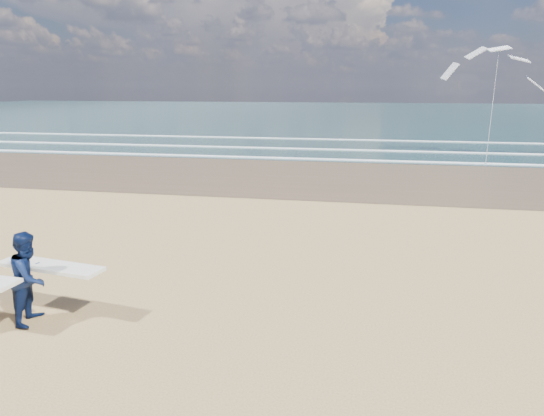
# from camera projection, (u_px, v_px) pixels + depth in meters

# --- Properties ---
(ocean) EXTENTS (220.00, 100.00, 0.02)m
(ocean) POSITION_uv_depth(u_px,v_px,m) (457.00, 115.00, 73.16)
(ocean) COLOR #1A393B
(ocean) RESTS_ON ground
(surfer_far) EXTENTS (2.25, 1.24, 1.77)m
(surfer_far) POSITION_uv_depth(u_px,v_px,m) (31.00, 276.00, 9.12)
(surfer_far) COLOR #0A173D
(surfer_far) RESTS_ON ground
(kite_1) EXTENTS (6.05, 4.77, 7.72)m
(kite_1) POSITION_uv_depth(u_px,v_px,m) (495.00, 85.00, 28.77)
(kite_1) COLOR slate
(kite_1) RESTS_ON ground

